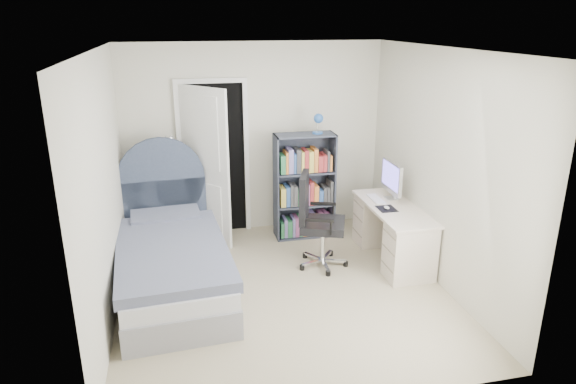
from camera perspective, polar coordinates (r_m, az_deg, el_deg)
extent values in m
cube|color=gray|center=(5.62, -0.52, -11.03)|extent=(3.40, 3.60, 0.05)
cube|color=white|center=(4.89, -0.62, 15.89)|extent=(3.40, 3.60, 0.05)
cube|color=beige|center=(6.85, -3.74, 5.91)|extent=(3.40, 0.05, 2.50)
cube|color=beige|center=(3.47, 5.73, -7.34)|extent=(3.40, 0.05, 2.50)
cube|color=beige|center=(5.06, -20.04, 0.12)|extent=(0.05, 3.60, 2.50)
cube|color=beige|center=(5.71, 16.65, 2.52)|extent=(0.05, 3.60, 2.50)
cube|color=black|center=(6.82, -8.23, 3.54)|extent=(0.80, 0.01, 2.00)
cube|color=white|center=(6.78, -11.84, 3.24)|extent=(0.06, 0.06, 2.00)
cube|color=white|center=(6.84, -4.62, 3.71)|extent=(0.06, 0.06, 2.00)
cube|color=white|center=(6.60, -8.64, 12.13)|extent=(0.92, 0.06, 0.06)
cube|color=white|center=(6.50, -9.21, 2.72)|extent=(0.55, 0.63, 2.00)
cube|color=gray|center=(5.68, -12.60, -9.24)|extent=(1.21, 2.30, 0.29)
cube|color=silver|center=(5.58, -12.76, -7.22)|extent=(1.19, 2.25, 0.18)
cube|color=slate|center=(5.42, -12.77, -6.45)|extent=(1.23, 1.97, 0.11)
cube|color=slate|center=(6.26, -13.42, -2.81)|extent=(0.82, 0.50, 0.13)
cube|color=#3B465C|center=(6.62, -13.57, -2.34)|extent=(1.06, 0.14, 0.89)
cylinder|color=#3B465C|center=(6.47, -13.87, 1.34)|extent=(1.06, 0.14, 1.06)
cylinder|color=#D7BA84|center=(6.70, -13.71, -3.87)|extent=(0.04, 0.04, 0.51)
cylinder|color=#D7BA84|center=(7.02, -13.68, -2.80)|extent=(0.04, 0.04, 0.51)
cylinder|color=#D7BA84|center=(6.69, -10.75, -3.66)|extent=(0.04, 0.04, 0.51)
cylinder|color=#D7BA84|center=(7.01, -10.86, -2.61)|extent=(0.04, 0.04, 0.51)
cube|color=#D7BA84|center=(6.77, -12.39, -1.35)|extent=(0.41, 0.41, 0.03)
cube|color=#D7BA84|center=(6.88, -12.21, -3.81)|extent=(0.36, 0.36, 0.02)
cube|color=#B24C33|center=(6.76, -12.84, -1.14)|extent=(0.16, 0.22, 0.03)
cube|color=#3F598C|center=(6.75, -12.85, -0.90)|extent=(0.15, 0.21, 0.03)
cube|color=#D8CC7F|center=(6.74, -12.87, -0.66)|extent=(0.14, 0.20, 0.03)
cylinder|color=silver|center=(6.87, -12.60, -5.39)|extent=(0.20, 0.20, 0.02)
cylinder|color=silver|center=(6.62, -13.03, 0.17)|extent=(0.02, 0.02, 1.40)
sphere|color=silver|center=(6.40, -12.92, 5.80)|extent=(0.08, 0.08, 0.08)
cube|color=#373D4C|center=(6.61, -1.35, 0.44)|extent=(0.02, 0.33, 1.38)
cube|color=#373D4C|center=(6.79, 4.91, 0.87)|extent=(0.02, 0.33, 1.38)
cube|color=#373D4C|center=(6.51, 1.88, 6.36)|extent=(0.77, 0.33, 0.02)
cube|color=#373D4C|center=(6.93, 1.76, -4.69)|extent=(0.77, 0.33, 0.02)
cube|color=#373D4C|center=(6.84, 1.49, 1.07)|extent=(0.77, 0.01, 1.38)
cube|color=#373D4C|center=(6.77, 1.80, -1.34)|extent=(0.73, 0.31, 0.02)
cube|color=#373D4C|center=(6.63, 1.84, 2.25)|extent=(0.73, 0.31, 0.02)
cylinder|color=#285EAF|center=(6.55, 3.30, 6.59)|extent=(0.13, 0.13, 0.02)
cylinder|color=silver|center=(6.53, 3.32, 7.36)|extent=(0.02, 0.02, 0.18)
sphere|color=#285EAF|center=(6.48, 3.41, 8.17)|extent=(0.12, 0.12, 0.12)
cube|color=#337F4C|center=(6.80, -0.77, -4.02)|extent=(0.04, 0.23, 0.21)
cube|color=#7F72B2|center=(6.80, -0.39, -3.84)|extent=(0.04, 0.23, 0.24)
cube|color=#337F4C|center=(6.82, 0.06, -3.89)|extent=(0.06, 0.23, 0.22)
cube|color=#7F72B2|center=(6.82, 0.49, -3.73)|extent=(0.03, 0.23, 0.25)
cube|color=#994C7F|center=(6.83, 0.86, -3.70)|extent=(0.05, 0.23, 0.25)
cube|color=#337F4C|center=(6.84, 1.27, -3.67)|extent=(0.04, 0.23, 0.25)
cube|color=orange|center=(6.86, 1.73, -3.64)|extent=(0.06, 0.23, 0.25)
cube|color=orange|center=(6.87, 2.15, -3.69)|extent=(0.04, 0.23, 0.23)
cube|color=#7F72B2|center=(6.87, 2.60, -3.37)|extent=(0.06, 0.23, 0.30)
cube|color=#B23333|center=(6.91, 3.11, -3.71)|extent=(0.05, 0.23, 0.20)
cube|color=#994C7F|center=(6.91, 3.62, -3.34)|extent=(0.06, 0.23, 0.29)
cube|color=#994C7F|center=(6.92, 4.07, -3.26)|extent=(0.04, 0.23, 0.29)
cube|color=#994C7F|center=(6.94, 4.51, -3.40)|extent=(0.06, 0.23, 0.25)
cube|color=#D8BF4C|center=(6.64, -0.69, -0.43)|extent=(0.06, 0.23, 0.24)
cube|color=#335999|center=(6.65, -0.16, -0.33)|extent=(0.05, 0.23, 0.26)
cube|color=#3F3F3F|center=(6.66, 0.26, -0.20)|extent=(0.04, 0.23, 0.28)
cube|color=#3F3F3F|center=(6.67, 0.68, -0.26)|extent=(0.05, 0.23, 0.26)
cube|color=#337F4C|center=(6.70, 1.20, -0.57)|extent=(0.06, 0.23, 0.18)
cube|color=#7F72B2|center=(6.69, 1.67, -0.01)|extent=(0.04, 0.23, 0.31)
cube|color=#994C7F|center=(6.71, 2.04, -0.10)|extent=(0.04, 0.23, 0.28)
cube|color=#B23333|center=(6.71, 2.46, 0.05)|extent=(0.05, 0.23, 0.31)
cube|color=orange|center=(6.74, 2.95, -0.14)|extent=(0.06, 0.23, 0.25)
cube|color=#335999|center=(6.77, 3.48, -0.36)|extent=(0.06, 0.23, 0.19)
cube|color=#3F3F3F|center=(6.77, 3.93, -0.19)|extent=(0.04, 0.23, 0.22)
cube|color=#3F3F3F|center=(6.79, 4.29, -0.18)|extent=(0.03, 0.23, 0.22)
cube|color=#3F3F3F|center=(6.79, 4.63, 0.17)|extent=(0.04, 0.23, 0.30)
cube|color=#337F4C|center=(6.51, -0.72, 3.21)|extent=(0.06, 0.23, 0.24)
cube|color=orange|center=(6.51, -0.28, 3.41)|extent=(0.03, 0.23, 0.28)
cube|color=#7F72B2|center=(6.52, 0.16, 3.57)|extent=(0.06, 0.23, 0.31)
cube|color=#335999|center=(6.54, 0.60, 3.36)|extent=(0.03, 0.23, 0.25)
cube|color=#3F3F3F|center=(6.54, 1.02, 3.58)|extent=(0.06, 0.23, 0.30)
cube|color=#D8BF4C|center=(6.56, 1.46, 3.48)|extent=(0.03, 0.23, 0.27)
cube|color=#B23333|center=(6.57, 1.88, 3.57)|extent=(0.05, 0.23, 0.29)
cube|color=#D8BF4C|center=(6.59, 2.40, 3.53)|extent=(0.06, 0.23, 0.27)
cube|color=orange|center=(6.60, 2.92, 3.68)|extent=(0.05, 0.23, 0.30)
cube|color=#B23333|center=(6.63, 3.44, 3.32)|extent=(0.06, 0.23, 0.21)
cube|color=#B23333|center=(6.64, 3.93, 3.39)|extent=(0.04, 0.23, 0.21)
cube|color=#3F3F3F|center=(6.65, 4.28, 3.61)|extent=(0.03, 0.23, 0.26)
cube|color=orange|center=(6.66, 4.56, 3.38)|extent=(0.03, 0.23, 0.20)
cube|color=beige|center=(6.14, 11.68, -1.76)|extent=(0.55, 1.38, 0.03)
cube|color=beige|center=(5.86, 13.38, -6.47)|extent=(0.51, 0.37, 0.64)
cube|color=beige|center=(6.68, 9.81, -3.03)|extent=(0.51, 0.37, 0.64)
cube|color=silver|center=(6.40, 11.46, -0.67)|extent=(0.15, 0.15, 0.01)
cube|color=silver|center=(6.38, 11.75, 0.24)|extent=(0.03, 0.06, 0.20)
cube|color=silver|center=(6.31, 11.46, 1.64)|extent=(0.04, 0.52, 0.37)
cube|color=#6C5EE6|center=(6.30, 11.28, 1.79)|extent=(0.00, 0.46, 0.30)
cube|color=white|center=(6.33, 9.77, -0.79)|extent=(0.12, 0.37, 0.02)
cube|color=black|center=(6.05, 10.90, -1.84)|extent=(0.20, 0.24, 0.00)
ellipsoid|color=white|center=(6.04, 10.91, -1.70)|extent=(0.06, 0.09, 0.03)
cube|color=silver|center=(6.11, 5.13, -7.62)|extent=(0.28, 0.14, 0.03)
cylinder|color=black|center=(6.12, 6.42, -7.93)|extent=(0.07, 0.07, 0.06)
cube|color=silver|center=(6.23, 4.31, -7.04)|extent=(0.21, 0.25, 0.03)
cylinder|color=black|center=(6.36, 4.76, -6.80)|extent=(0.07, 0.07, 0.06)
cube|color=silver|center=(6.20, 2.85, -7.17)|extent=(0.19, 0.26, 0.03)
cylinder|color=black|center=(6.29, 1.90, -7.05)|extent=(0.07, 0.07, 0.06)
cube|color=silver|center=(6.05, 2.72, -7.84)|extent=(0.29, 0.12, 0.03)
cylinder|color=black|center=(6.00, 1.58, -8.38)|extent=(0.07, 0.07, 0.06)
cube|color=silver|center=(6.00, 4.15, -8.12)|extent=(0.05, 0.29, 0.03)
cylinder|color=black|center=(5.90, 4.48, -8.98)|extent=(0.07, 0.07, 0.06)
cylinder|color=silver|center=(6.03, 3.88, -5.73)|extent=(0.07, 0.07, 0.43)
cube|color=black|center=(5.93, 3.93, -3.68)|extent=(0.63, 0.63, 0.09)
cube|color=black|center=(5.83, 1.80, -0.61)|extent=(0.22, 0.45, 0.56)
cube|color=black|center=(5.63, 3.57, -3.16)|extent=(0.30, 0.14, 0.03)
cube|color=black|center=(6.12, 3.94, -1.32)|extent=(0.30, 0.14, 0.03)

